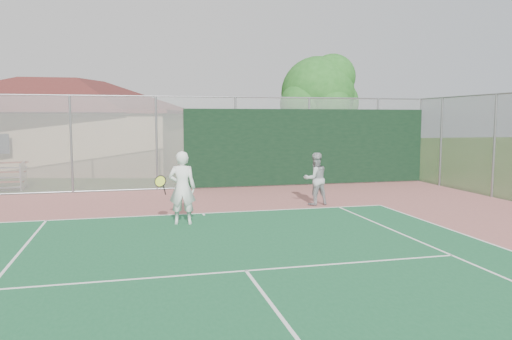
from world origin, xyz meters
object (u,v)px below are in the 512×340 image
(player_grey_back, at_px, (315,179))
(tree, at_px, (320,96))
(clubhouse, at_px, (65,115))
(player_white_front, at_px, (182,188))

(player_grey_back, bearing_deg, tree, -118.97)
(clubhouse, height_order, player_white_front, clubhouse)
(player_white_front, height_order, player_grey_back, player_white_front)
(tree, height_order, player_white_front, tree)
(player_white_front, relative_size, player_grey_back, 1.15)
(tree, bearing_deg, clubhouse, 154.53)
(player_grey_back, bearing_deg, player_white_front, 16.53)
(clubhouse, height_order, tree, tree)
(clubhouse, distance_m, tree, 13.32)
(tree, xyz_separation_m, player_grey_back, (-3.15, -7.85, -2.92))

